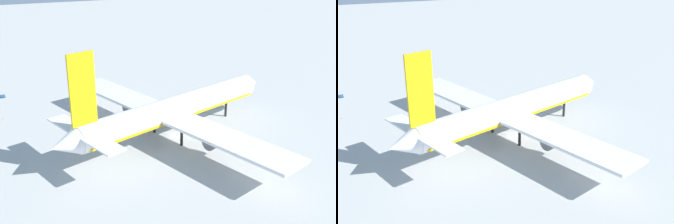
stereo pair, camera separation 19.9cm
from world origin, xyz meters
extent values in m
plane|color=#B2B2AD|center=(0.00, 0.00, 0.00)|extent=(600.00, 600.00, 0.00)
cylinder|color=white|center=(0.00, 0.00, 7.58)|extent=(55.47, 23.59, 6.27)
cone|color=white|center=(29.13, 9.61, 7.58)|extent=(6.68, 7.40, 6.14)
cone|color=white|center=(-29.73, -9.80, 7.58)|extent=(7.81, 7.61, 5.95)
cube|color=#E5B20C|center=(-24.85, -8.19, 18.41)|extent=(5.85, 2.35, 15.39)
cube|color=white|center=(-27.39, -2.09, 8.83)|extent=(7.72, 12.11, 0.36)
cube|color=white|center=(-23.27, -14.61, 8.83)|extent=(7.72, 12.11, 0.36)
cube|color=white|center=(-8.90, 18.00, 6.64)|extent=(19.04, 34.64, 0.70)
cylinder|color=slate|center=(-6.38, 13.54, 4.40)|extent=(6.38, 5.30, 3.78)
cube|color=white|center=(3.55, -19.77, 6.64)|extent=(19.04, 34.64, 0.70)
cylinder|color=slate|center=(2.93, -14.68, 4.45)|extent=(5.48, 4.93, 3.69)
cylinder|color=black|center=(18.73, 6.17, 2.22)|extent=(0.70, 0.70, 4.45)
cylinder|color=black|center=(-4.28, 3.99, 2.22)|extent=(0.70, 0.70, 4.45)
cylinder|color=black|center=(-1.07, -5.76, 2.22)|extent=(0.70, 0.70, 4.45)
cube|color=#E5B20C|center=(0.00, 0.00, 5.86)|extent=(53.23, 22.59, 0.50)
cube|color=#26598C|center=(-39.00, 49.99, 0.28)|extent=(1.50, 2.72, 0.15)
cylinder|color=#333338|center=(-38.95, 48.36, 0.28)|extent=(0.10, 0.60, 0.08)
cylinder|color=black|center=(-38.27, 49.00, 0.20)|extent=(0.13, 0.40, 0.40)
cylinder|color=black|center=(-39.67, 48.95, 0.20)|extent=(0.13, 0.40, 0.40)
cylinder|color=black|center=(-38.34, 51.03, 0.20)|extent=(0.13, 0.40, 0.40)
cylinder|color=black|center=(-39.74, 50.98, 0.20)|extent=(0.13, 0.40, 0.40)
cone|color=orange|center=(-39.97, 29.89, 0.28)|extent=(0.36, 0.36, 0.55)
camera|label=1|loc=(-41.30, -88.05, 45.14)|focal=44.22mm
camera|label=2|loc=(-41.11, -88.13, 45.14)|focal=44.22mm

